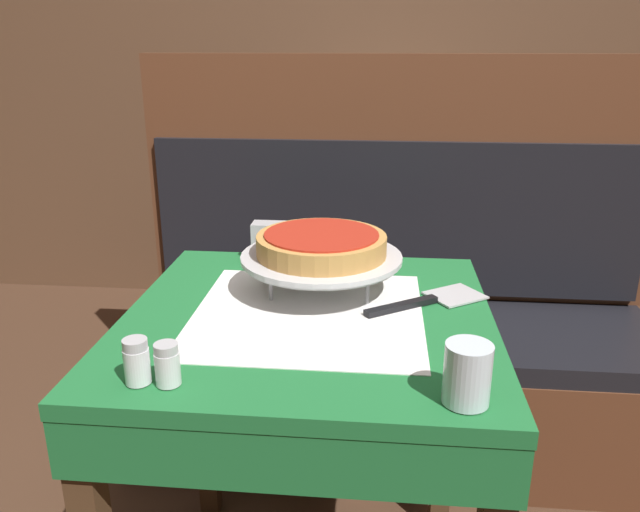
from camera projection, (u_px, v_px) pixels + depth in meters
dining_table_front at (308, 359)px, 1.25m from camera, size 0.71×0.71×0.78m
dining_table_rear at (386, 191)px, 2.68m from camera, size 0.65×0.65×0.78m
booth_bench at (392, 345)px, 2.03m from camera, size 1.65×0.54×1.24m
back_wall_panel at (355, 59)px, 2.93m from camera, size 6.00×0.04×2.40m
pizza_pan_stand at (321, 259)px, 1.30m from camera, size 0.34×0.34×0.08m
deep_dish_pizza at (321, 244)px, 1.29m from camera, size 0.27×0.27×0.05m
pizza_server at (428, 301)px, 1.26m from camera, size 0.26×0.20×0.01m
water_glass_near at (467, 374)px, 0.90m from camera, size 0.07×0.07×0.09m
salt_shaker at (137, 361)px, 0.95m from camera, size 0.04×0.04×0.07m
pepper_shaker at (167, 364)px, 0.95m from camera, size 0.04×0.04×0.07m
napkin_holder at (273, 241)px, 1.50m from camera, size 0.10×0.05×0.09m
condiment_caddy at (377, 159)px, 2.58m from camera, size 0.13×0.13×0.18m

